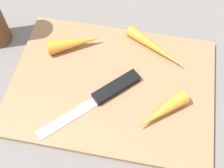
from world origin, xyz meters
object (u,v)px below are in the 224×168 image
at_px(carrot_medium, 75,43).
at_px(carrot_shortest, 162,112).
at_px(cutting_board, 112,86).
at_px(carrot_longest, 156,48).
at_px(knife, 110,91).

height_order(carrot_medium, carrot_shortest, carrot_medium).
relative_size(cutting_board, carrot_medium, 3.55).
distance_m(carrot_longest, carrot_shortest, 0.13).
xyz_separation_m(cutting_board, carrot_longest, (-0.07, -0.09, 0.02)).
xyz_separation_m(carrot_longest, carrot_medium, (0.15, 0.02, 0.00)).
distance_m(knife, carrot_longest, 0.12).
bearing_deg(cutting_board, carrot_medium, -38.75).
height_order(knife, carrot_medium, carrot_medium).
bearing_deg(carrot_shortest, cutting_board, -71.71).
bearing_deg(carrot_shortest, carrot_longest, -125.78).
relative_size(carrot_longest, carrot_shortest, 1.30).
bearing_deg(carrot_shortest, knife, -61.91).
xyz_separation_m(carrot_longest, carrot_shortest, (-0.02, 0.13, 0.00)).
xyz_separation_m(cutting_board, carrot_medium, (0.08, -0.07, 0.02)).
bearing_deg(carrot_medium, carrot_longest, -17.27).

